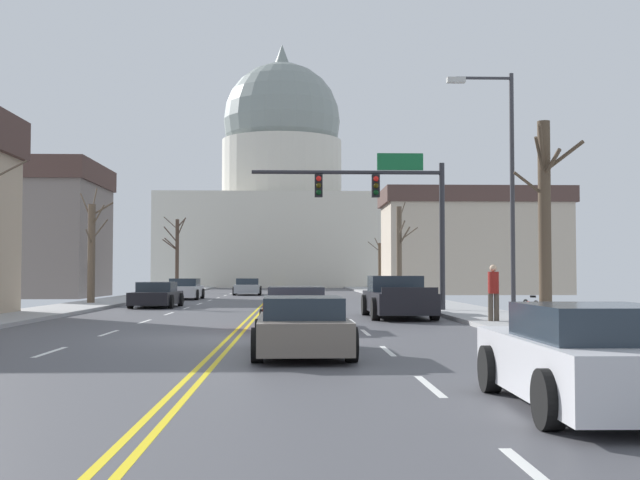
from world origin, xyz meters
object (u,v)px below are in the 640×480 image
(signal_gantry, at_px, (387,198))
(sedan_near_03, at_px, (588,359))
(street_lamp_right, at_px, (504,174))
(pedestrian_00, at_px, (493,290))
(sedan_oncoming_02, at_px, (247,287))
(sedan_near_02, at_px, (302,327))
(sedan_oncoming_01, at_px, (185,289))
(sedan_oncoming_00, at_px, (156,296))
(bicycle_parked, at_px, (531,311))
(sedan_near_01, at_px, (296,309))
(pickup_truck_near_00, at_px, (397,299))

(signal_gantry, relative_size, sedan_near_03, 1.85)
(street_lamp_right, xyz_separation_m, pedestrian_00, (-0.18, 0.68, -3.53))
(sedan_oncoming_02, bearing_deg, sedan_near_02, -85.23)
(sedan_oncoming_01, relative_size, sedan_oncoming_02, 0.99)
(street_lamp_right, xyz_separation_m, sedan_oncoming_00, (-12.98, 14.34, -4.09))
(sedan_oncoming_02, relative_size, bicycle_parked, 2.63)
(signal_gantry, distance_m, sedan_near_01, 10.57)
(signal_gantry, relative_size, pedestrian_00, 4.50)
(bicycle_parked, bearing_deg, sedan_oncoming_01, 118.20)
(sedan_oncoming_00, bearing_deg, signal_gantry, -29.96)
(sedan_near_03, relative_size, bicycle_parked, 2.42)
(sedan_near_01, height_order, pedestrian_00, pedestrian_00)
(sedan_near_02, xyz_separation_m, pedestrian_00, (6.06, 8.77, 0.56))
(signal_gantry, bearing_deg, bicycle_parked, -68.35)
(sedan_near_02, height_order, bicycle_parked, sedan_near_02)
(sedan_oncoming_01, xyz_separation_m, sedan_oncoming_02, (3.33, 9.87, -0.03))
(sedan_oncoming_00, bearing_deg, sedan_oncoming_02, 81.85)
(sedan_oncoming_00, bearing_deg, sedan_oncoming_01, 91.23)
(pickup_truck_near_00, bearing_deg, pedestrian_00, -62.20)
(sedan_near_02, relative_size, sedan_oncoming_00, 1.01)
(sedan_near_01, xyz_separation_m, sedan_near_03, (3.48, -13.91, 0.01))
(street_lamp_right, bearing_deg, pickup_truck_near_00, 116.21)
(sedan_near_03, xyz_separation_m, bicycle_parked, (3.63, 14.43, -0.11))
(sedan_near_01, relative_size, sedan_oncoming_01, 0.99)
(bicycle_parked, bearing_deg, sedan_near_01, -175.82)
(pickup_truck_near_00, bearing_deg, sedan_oncoming_02, 103.43)
(sedan_near_02, bearing_deg, pedestrian_00, 55.35)
(sedan_near_01, bearing_deg, bicycle_parked, 4.18)
(pickup_truck_near_00, relative_size, sedan_oncoming_01, 1.25)
(street_lamp_right, bearing_deg, sedan_oncoming_02, 105.43)
(signal_gantry, xyz_separation_m, sedan_near_02, (-3.64, -16.45, -4.13))
(sedan_oncoming_01, distance_m, pedestrian_00, 28.49)
(sedan_oncoming_01, bearing_deg, street_lamp_right, -63.02)
(bicycle_parked, bearing_deg, street_lamp_right, 172.04)
(pedestrian_00, bearing_deg, signal_gantry, 107.52)
(sedan_near_02, bearing_deg, signal_gantry, 77.53)
(signal_gantry, bearing_deg, street_lamp_right, -72.73)
(sedan_near_03, bearing_deg, sedan_near_01, 104.06)
(sedan_oncoming_01, distance_m, bicycle_parked, 29.62)
(sedan_oncoming_00, relative_size, bicycle_parked, 2.51)
(sedan_near_03, distance_m, sedan_oncoming_02, 50.89)
(street_lamp_right, distance_m, sedan_oncoming_00, 19.77)
(pickup_truck_near_00, xyz_separation_m, sedan_oncoming_02, (-7.31, 30.60, -0.11))
(sedan_near_01, relative_size, pedestrian_00, 2.61)
(street_lamp_right, bearing_deg, signal_gantry, 107.27)
(sedan_oncoming_00, height_order, sedan_oncoming_02, sedan_oncoming_02)
(sedan_oncoming_02, bearing_deg, signal_gantry, -75.13)
(sedan_oncoming_02, distance_m, pedestrian_00, 36.51)
(pickup_truck_near_00, height_order, sedan_oncoming_00, pickup_truck_near_00)
(sedan_near_03, relative_size, sedan_oncoming_00, 0.96)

